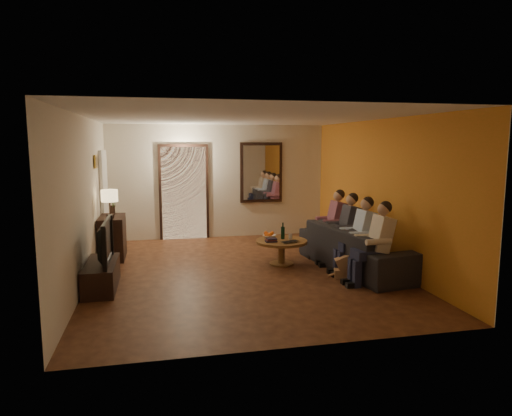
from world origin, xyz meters
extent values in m
cube|color=#3A1A0F|center=(0.00, 0.00, 0.00)|extent=(5.00, 6.00, 0.01)
cube|color=white|center=(0.00, 0.00, 2.60)|extent=(5.00, 6.00, 0.01)
cube|color=beige|center=(0.00, 3.00, 1.30)|extent=(5.00, 0.02, 2.60)
cube|color=beige|center=(0.00, -3.00, 1.30)|extent=(5.00, 0.02, 2.60)
cube|color=beige|center=(-2.50, 0.00, 1.30)|extent=(0.02, 6.00, 2.60)
cube|color=beige|center=(2.50, 0.00, 1.30)|extent=(0.02, 6.00, 2.60)
cube|color=orange|center=(2.49, 0.00, 1.30)|extent=(0.01, 6.00, 2.60)
cube|color=#FFE0A5|center=(-0.80, 2.98, 1.05)|extent=(1.00, 0.06, 2.10)
cube|color=black|center=(-0.80, 2.97, 1.05)|extent=(1.12, 0.04, 2.22)
cube|color=silver|center=(-0.55, 2.98, 0.90)|extent=(0.45, 0.03, 1.70)
cube|color=black|center=(1.00, 2.96, 1.50)|extent=(1.00, 0.05, 1.40)
cube|color=white|center=(1.00, 2.93, 1.50)|extent=(0.86, 0.02, 1.26)
cube|color=white|center=(-2.46, 2.30, 1.02)|extent=(0.06, 0.85, 2.04)
cube|color=#B28C33|center=(-2.47, 1.30, 1.85)|extent=(0.03, 0.28, 0.24)
cube|color=brown|center=(-2.46, 1.30, 1.85)|extent=(0.01, 0.22, 0.18)
cube|color=black|center=(-2.25, 1.43, 0.40)|extent=(0.45, 0.91, 0.81)
cube|color=black|center=(-2.25, -0.45, 0.20)|extent=(0.45, 1.21, 0.40)
imported|color=black|center=(-2.25, -0.45, 0.73)|extent=(1.12, 0.15, 0.64)
imported|color=black|center=(2.00, -0.23, 0.38)|extent=(2.69, 1.38, 0.75)
cylinder|color=brown|center=(0.77, 0.31, 0.23)|extent=(1.17, 1.17, 0.45)
imported|color=white|center=(0.59, 0.53, 0.48)|extent=(0.26, 0.26, 0.06)
cylinder|color=silver|center=(0.95, 0.36, 0.50)|extent=(0.06, 0.06, 0.10)
imported|color=black|center=(0.87, 0.03, 0.46)|extent=(0.38, 0.31, 0.03)
camera|label=1|loc=(-1.38, -7.45, 2.18)|focal=32.00mm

